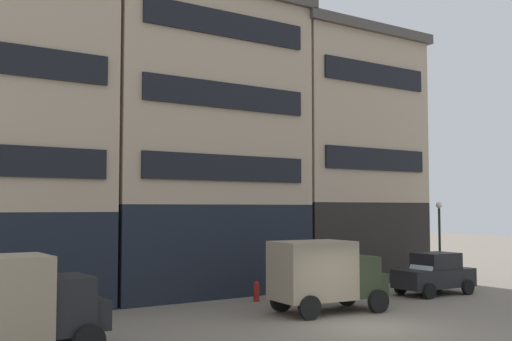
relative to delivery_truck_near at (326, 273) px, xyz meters
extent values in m
plane|color=slate|center=(-0.66, -2.93, -1.42)|extent=(120.00, 120.00, 0.00)
cube|color=black|center=(-9.46, 8.32, 0.41)|extent=(6.78, 6.84, 3.68)
cube|color=tan|center=(-9.46, 8.32, 9.34)|extent=(6.78, 6.84, 14.18)
cube|color=black|center=(-9.46, 4.84, 4.03)|extent=(5.70, 0.12, 1.10)
cube|color=black|center=(-9.46, 4.84, 7.57)|extent=(5.70, 0.12, 1.10)
cube|color=black|center=(-1.26, 8.32, 0.56)|extent=(9.33, 6.84, 3.97)
cube|color=tan|center=(-1.26, 8.32, 7.18)|extent=(9.33, 6.84, 9.28)
cube|color=#47423D|center=(-1.26, 8.32, 12.07)|extent=(9.83, 7.34, 0.50)
cube|color=black|center=(-1.26, 4.84, 4.09)|extent=(7.83, 0.12, 1.10)
cube|color=black|center=(-1.26, 4.84, 7.18)|extent=(7.83, 0.12, 1.10)
cube|color=black|center=(-1.26, 4.84, 10.28)|extent=(7.83, 0.12, 1.10)
cube|color=black|center=(7.55, 8.32, 0.62)|extent=(7.98, 6.84, 4.09)
cube|color=tan|center=(7.55, 8.32, 7.01)|extent=(7.98, 6.84, 8.69)
cube|color=#47423D|center=(7.55, 8.32, 11.60)|extent=(8.48, 7.34, 0.50)
cube|color=black|center=(7.55, 4.84, 4.84)|extent=(6.71, 0.12, 1.10)
cube|color=black|center=(7.55, 4.84, 9.18)|extent=(6.71, 0.12, 1.10)
cube|color=#2D3823|center=(1.21, -0.12, -0.15)|extent=(1.56, 1.83, 1.50)
cube|color=#2D3823|center=(1.91, -0.19, -0.45)|extent=(1.04, 1.53, 0.80)
cube|color=gray|center=(-0.58, 0.06, 0.15)|extent=(2.97, 2.17, 2.10)
cube|color=silver|center=(1.66, -0.16, 0.10)|extent=(0.33, 1.37, 0.64)
cylinder|color=black|center=(1.75, 0.78, -1.00)|extent=(0.86, 0.30, 0.84)
cylinder|color=black|center=(1.56, -1.11, -1.00)|extent=(0.86, 0.30, 0.84)
cylinder|color=black|center=(-1.23, 1.08, -1.00)|extent=(0.86, 0.30, 0.84)
cylinder|color=black|center=(-1.42, -0.81, -1.00)|extent=(0.86, 0.30, 0.84)
cube|color=black|center=(-9.90, -0.81, -0.15)|extent=(1.40, 1.70, 1.50)
cube|color=black|center=(-9.20, -0.81, -0.45)|extent=(0.90, 1.45, 0.80)
cube|color=silver|center=(-9.45, -0.81, 0.10)|extent=(0.19, 1.36, 0.64)
cylinder|color=black|center=(-9.45, 0.14, -1.00)|extent=(0.84, 0.22, 0.84)
cylinder|color=black|center=(-9.45, -1.76, -1.00)|extent=(0.84, 0.22, 0.84)
cube|color=black|center=(7.05, 0.93, -0.69)|extent=(3.77, 1.77, 0.80)
cube|color=black|center=(7.20, 0.92, 0.06)|extent=(1.86, 1.52, 0.70)
cube|color=silver|center=(6.35, 0.96, -0.07)|extent=(0.39, 1.33, 0.56)
cylinder|color=black|center=(5.82, 0.14, -1.09)|extent=(0.67, 0.21, 0.66)
cylinder|color=black|center=(5.89, 1.82, -1.09)|extent=(0.67, 0.21, 0.66)
cylinder|color=black|center=(8.21, 0.03, -1.09)|extent=(0.67, 0.21, 0.66)
cylinder|color=black|center=(8.29, 1.71, -1.09)|extent=(0.67, 0.21, 0.66)
cylinder|color=black|center=(-10.47, 3.20, -1.00)|extent=(0.16, 0.16, 0.85)
cylinder|color=black|center=(-10.27, 3.20, -1.00)|extent=(0.16, 0.16, 0.85)
cylinder|color=black|center=(-10.37, 3.20, -0.26)|extent=(0.51, 0.51, 0.62)
sphere|color=tan|center=(-10.37, 3.20, 0.18)|extent=(0.22, 0.22, 0.22)
cylinder|color=black|center=(-10.37, 3.20, 0.28)|extent=(0.28, 0.28, 0.02)
cylinder|color=black|center=(-10.37, 3.20, 0.33)|extent=(0.18, 0.18, 0.09)
cylinder|color=black|center=(10.27, 3.22, 0.48)|extent=(0.12, 0.12, 3.80)
sphere|color=silver|center=(10.27, 3.22, 2.54)|extent=(0.32, 0.32, 0.32)
cylinder|color=maroon|center=(-0.57, 3.69, -1.07)|extent=(0.24, 0.24, 0.70)
sphere|color=maroon|center=(-0.57, 3.69, -0.70)|extent=(0.22, 0.22, 0.22)
camera|label=1|loc=(-14.92, -17.48, 2.43)|focal=43.40mm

